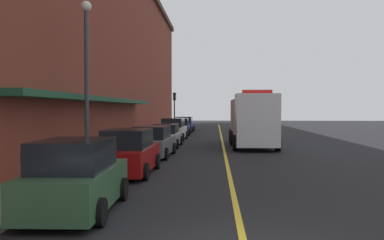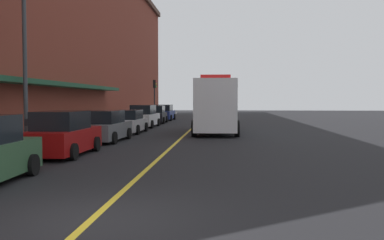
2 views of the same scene
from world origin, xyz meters
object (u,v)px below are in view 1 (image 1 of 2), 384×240
at_px(parked_car_1, 129,153).
at_px(parked_car_2, 153,142).
at_px(parking_meter_1, 25,169).
at_px(parked_car_5, 180,127).
at_px(street_lamp_left, 86,66).
at_px(parked_car_0, 76,178).
at_px(parking_meter_0, 93,148).
at_px(parked_car_4, 173,130).
at_px(parked_car_6, 184,125).
at_px(box_truck, 252,121).
at_px(traffic_light_near, 175,104).
at_px(parked_car_3, 166,136).

relative_size(parked_car_1, parked_car_2, 0.97).
distance_m(parked_car_2, parking_meter_1, 11.68).
height_order(parked_car_5, parking_meter_1, parked_car_5).
bearing_deg(parking_meter_1, street_lamp_left, 95.05).
relative_size(parked_car_0, parked_car_2, 0.91).
bearing_deg(parking_meter_0, parked_car_4, 85.76).
xyz_separation_m(parked_car_0, parked_car_6, (-0.01, 35.08, -0.05)).
bearing_deg(parked_car_0, box_truck, -20.43).
height_order(parked_car_1, parked_car_6, parked_car_1).
bearing_deg(parking_meter_0, parked_car_5, 86.74).
bearing_deg(parked_car_5, parked_car_4, 178.14).
xyz_separation_m(parked_car_2, parking_meter_0, (-1.44, -5.93, 0.28)).
bearing_deg(parked_car_6, street_lamp_left, 177.13).
relative_size(parked_car_2, parked_car_6, 1.02).
bearing_deg(parking_meter_0, traffic_light_near, 89.89).
bearing_deg(parked_car_1, traffic_light_near, 2.75).
distance_m(parked_car_4, street_lamp_left, 17.13).
height_order(parked_car_1, parked_car_3, parked_car_1).
bearing_deg(box_truck, street_lamp_left, -35.78).
bearing_deg(parked_car_1, parking_meter_0, 97.70).
xyz_separation_m(parked_car_2, traffic_light_near, (-1.38, 25.00, 2.37)).
relative_size(parked_car_3, parked_car_6, 0.99).
height_order(parked_car_2, traffic_light_near, traffic_light_near).
bearing_deg(parked_car_4, parking_meter_1, 178.34).
bearing_deg(parking_meter_1, traffic_light_near, 89.90).
bearing_deg(parked_car_4, parked_car_1, -178.21).
relative_size(parked_car_1, traffic_light_near, 1.04).
bearing_deg(parked_car_4, parking_meter_0, 177.32).
bearing_deg(parked_car_3, box_truck, -83.73).
distance_m(parked_car_2, box_truck, 8.67).
relative_size(parked_car_1, parking_meter_0, 3.38).
height_order(parked_car_1, parking_meter_1, parked_car_1).
height_order(parked_car_0, parking_meter_0, parked_car_0).
distance_m(parked_car_0, parking_meter_1, 1.34).
distance_m(parked_car_3, box_truck, 5.98).
distance_m(parked_car_3, traffic_light_near, 19.49).
xyz_separation_m(parked_car_0, traffic_light_near, (-1.27, 36.62, 2.31)).
bearing_deg(parked_car_6, parked_car_0, -178.97).
bearing_deg(parked_car_4, parked_car_2, -177.85).
bearing_deg(parked_car_4, parked_car_6, 1.57).
xyz_separation_m(parked_car_3, parked_car_6, (-0.13, 17.75, 0.06)).
relative_size(parked_car_4, parking_meter_1, 3.48).
bearing_deg(parking_meter_0, parking_meter_1, -90.00).
distance_m(parked_car_6, parking_meter_0, 29.43).
height_order(parking_meter_0, parking_meter_1, same).
height_order(parked_car_1, street_lamp_left, street_lamp_left).
xyz_separation_m(parked_car_1, parking_meter_0, (-1.39, -0.18, 0.23)).
height_order(parked_car_2, parking_meter_0, parked_car_2).
xyz_separation_m(box_truck, parking_meter_0, (-7.30, -12.23, -0.72)).
distance_m(parked_car_3, parking_meter_1, 17.36).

